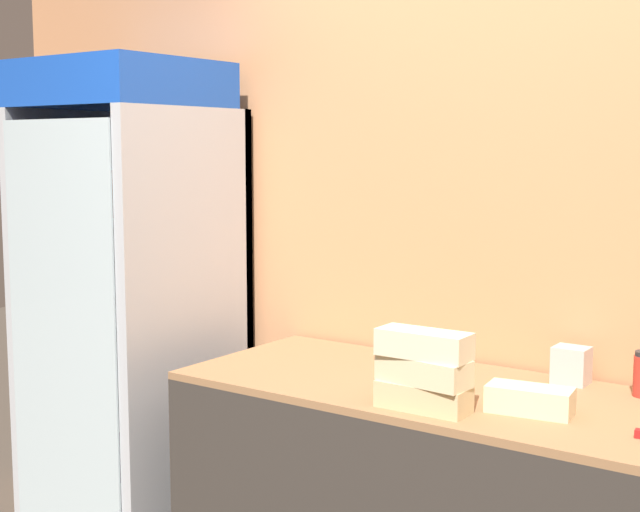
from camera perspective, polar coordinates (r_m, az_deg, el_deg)
wall_back at (r=3.12m, az=13.53°, el=0.50°), size 5.20×0.09×2.70m
beverage_cooler at (r=3.74m, az=-11.42°, el=-2.32°), size 0.69×0.71×2.03m
sandwich_stack_bottom at (r=2.63m, az=6.62°, el=-8.93°), size 0.27×0.11×0.08m
sandwich_stack_middle at (r=2.61m, az=6.65°, el=-7.29°), size 0.28×0.13×0.08m
sandwich_stack_top at (r=2.59m, az=6.67°, el=-5.61°), size 0.27×0.11×0.08m
sandwich_flat_left at (r=2.65m, az=13.28°, el=-8.95°), size 0.25×0.14×0.08m
napkin_dispenser at (r=3.00m, az=15.78°, el=-6.74°), size 0.11×0.09×0.12m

